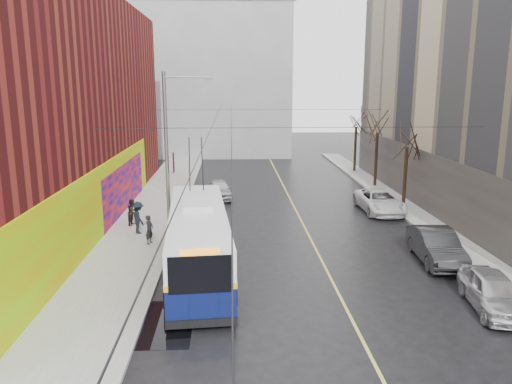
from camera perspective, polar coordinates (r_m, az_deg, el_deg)
The scene contains 21 objects.
ground at distance 19.05m, azimuth 6.09°, elevation -13.89°, with size 140.00×140.00×0.00m, color black.
sidewalk_left at distance 30.49m, azimuth -12.56°, elevation -3.81°, with size 4.00×60.00×0.15m, color gray.
sidewalk_right at distance 32.27m, azimuth 18.77°, elevation -3.28°, with size 2.00×60.00×0.15m, color gray.
lane_line at distance 32.28m, azimuth 4.94°, elevation -2.79°, with size 0.12×50.00×0.01m, color #BFB74C.
building_left at distance 33.60m, azimuth -26.25°, elevation 8.68°, with size 12.11×36.00×14.00m.
building_far at distance 61.95m, azimuth -5.92°, elevation 12.83°, with size 20.50×12.10×18.00m.
streetlight_pole at distance 27.31m, azimuth -9.85°, elevation 4.68°, with size 2.65×0.60×9.00m.
catenary_wires at distance 31.71m, azimuth -2.36°, elevation 8.43°, with size 18.00×60.00×0.22m.
tree_near at distance 35.09m, azimuth 16.95°, elevation 6.20°, with size 3.20×3.20×6.40m.
tree_mid at distance 41.70m, azimuth 13.76°, elevation 7.65°, with size 3.20×3.20×6.68m.
tree_far at distance 48.44m, azimuth 11.41°, elevation 8.23°, with size 3.20×3.20×6.57m.
puddle at distance 18.71m, azimuth -10.58°, elevation -14.52°, with size 2.15×3.71×0.01m, color black.
pigeons_flying at distance 27.02m, azimuth -2.81°, elevation 10.36°, with size 5.24×3.43×2.47m.
trolleybus at distance 22.67m, azimuth -6.60°, elevation -5.35°, with size 3.41×11.81×5.53m.
parked_car_a at distance 21.14m, azimuth 25.46°, elevation -10.23°, with size 1.69×4.19×1.43m, color #B8B9BD.
parked_car_b at distance 25.45m, azimuth 19.90°, elevation -5.82°, with size 1.67×4.78×1.58m, color #262729.
parked_car_c at distance 34.13m, azimuth 13.95°, elevation -1.03°, with size 2.41×5.22×1.45m, color silver.
following_car at distance 37.14m, azimuth -4.26°, elevation 0.32°, with size 1.64×4.07×1.39m, color #BABBBF.
pedestrian_a at distance 26.70m, azimuth -12.09°, elevation -4.22°, with size 0.56×0.37×1.53m, color black.
pedestrian_b at distance 30.38m, azimuth -13.91°, elevation -2.25°, with size 0.77×0.60×1.57m, color black.
pedestrian_c at distance 28.63m, azimuth -13.29°, elevation -2.86°, with size 1.17×0.67×1.81m, color black.
Camera 1 is at (-2.79, -16.87, 8.38)m, focal length 35.00 mm.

